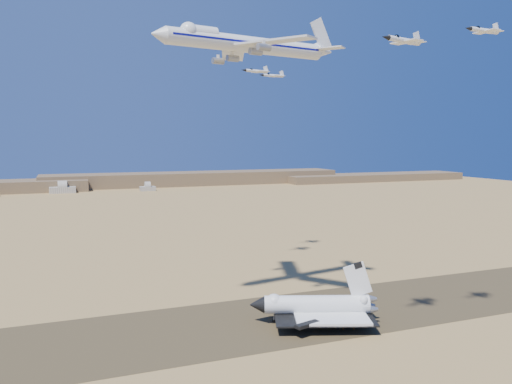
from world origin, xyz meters
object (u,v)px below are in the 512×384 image
object	(u,v)px
crew_b	(343,327)
crew_c	(354,327)
shuttle	(315,307)
chase_jet_c	(256,71)
chase_jet_d	(273,76)
crew_a	(339,326)
chase_jet_b	(484,30)
carrier_747	(243,44)
chase_jet_a	(403,40)

from	to	relation	value
crew_b	crew_c	xyz separation A→B (m)	(3.24, -1.55, 0.08)
shuttle	chase_jet_c	distance (m)	114.24
crew_b	chase_jet_d	world-z (taller)	chase_jet_d
crew_a	chase_jet_b	xyz separation A→B (m)	(29.89, -27.35, 93.78)
carrier_747	crew_a	bearing A→B (deg)	-56.13
carrier_747	crew_a	size ratio (longest dim) A/B	38.62
chase_jet_b	chase_jet_d	xyz separation A→B (m)	(-14.47, 121.95, 1.07)
shuttle	chase_jet_a	world-z (taller)	chase_jet_a
crew_c	chase_jet_b	distance (m)	100.35
shuttle	crew_b	world-z (taller)	shuttle
crew_b	crew_c	distance (m)	3.60
shuttle	chase_jet_c	size ratio (longest dim) A/B	3.09
shuttle	crew_a	world-z (taller)	shuttle
chase_jet_a	crew_b	bearing A→B (deg)	82.54
crew_b	chase_jet_b	world-z (taller)	chase_jet_b
shuttle	crew_a	bearing A→B (deg)	-39.06
shuttle	chase_jet_a	xyz separation A→B (m)	(8.92, -32.49, 84.84)
carrier_747	chase_jet_c	distance (m)	58.63
chase_jet_b	chase_jet_c	world-z (taller)	chase_jet_c
shuttle	crew_a	size ratio (longest dim) A/B	23.74
crew_a	chase_jet_a	xyz separation A→B (m)	(4.16, -24.69, 89.69)
crew_b	chase_jet_d	bearing A→B (deg)	-53.07
crew_a	crew_b	distance (m)	1.59
shuttle	chase_jet_d	size ratio (longest dim) A/B	3.14
chase_jet_c	shuttle	bearing A→B (deg)	-103.85
shuttle	carrier_747	xyz separation A→B (m)	(-20.16, 17.93, 90.78)
chase_jet_d	carrier_747	bearing A→B (deg)	-125.88
crew_a	chase_jet_c	distance (m)	122.81
crew_b	chase_jet_c	bearing A→B (deg)	-43.99
shuttle	chase_jet_d	distance (m)	126.65
crew_b	crew_c	size ratio (longest dim) A/B	0.90
chase_jet_b	chase_jet_d	distance (m)	122.81
shuttle	crew_c	xyz separation A→B (m)	(9.16, -10.44, -4.92)
shuttle	chase_jet_c	world-z (taller)	chase_jet_c
crew_c	chase_jet_c	distance (m)	124.64
crew_a	chase_jet_b	size ratio (longest dim) A/B	0.14
chase_jet_a	chase_jet_c	bearing A→B (deg)	77.42
shuttle	chase_jet_a	distance (m)	91.28
crew_a	carrier_747	bearing A→B (deg)	68.68
carrier_747	crew_c	xyz separation A→B (m)	(29.31, -28.37, -95.70)
shuttle	chase_jet_d	xyz separation A→B (m)	(20.18, 86.80, 90.00)
carrier_747	crew_a	world-z (taller)	carrier_747
shuttle	chase_jet_b	bearing A→B (deg)	-25.88
chase_jet_c	chase_jet_d	xyz separation A→B (m)	(15.11, 15.96, 0.52)
carrier_747	chase_jet_b	xyz separation A→B (m)	(54.81, -53.08, -1.85)
shuttle	chase_jet_b	xyz separation A→B (m)	(34.66, -35.15, 88.93)
chase_jet_c	chase_jet_d	bearing A→B (deg)	36.83
crew_b	chase_jet_d	distance (m)	135.59
carrier_747	chase_jet_c	bearing A→B (deg)	54.29
shuttle	crew_b	xyz separation A→B (m)	(5.91, -8.89, -5.01)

